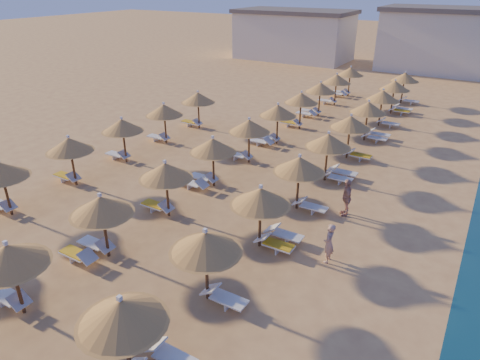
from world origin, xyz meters
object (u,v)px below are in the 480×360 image
Objects in this scene: parasol_row_west at (232,136)px; beachgoer_a at (329,243)px; parasol_row_east at (315,153)px; beachgoer_c at (346,197)px.

parasol_row_west reaches higher than beachgoer_a.
beachgoer_c is (2.24, -1.28, -1.37)m from parasol_row_east.
parasol_row_west is 9.53m from beachgoer_a.
beachgoer_a is (7.80, -5.29, -1.46)m from parasol_row_west.
beachgoer_c is at bearing -175.11° from beachgoer_a.
parasol_row_west is (-4.94, 0.00, 0.00)m from parasol_row_east.
parasol_row_east is 23.93× the size of beachgoer_c.
parasol_row_east is 2.92m from beachgoer_c.
parasol_row_east is at bearing 0.00° from parasol_row_west.
parasol_row_east is 4.94m from parasol_row_west.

